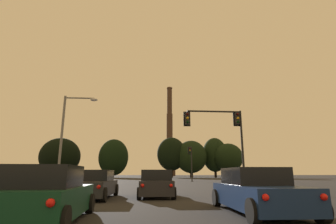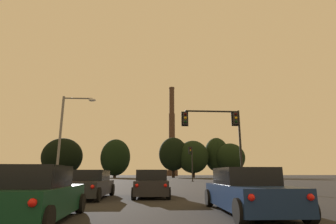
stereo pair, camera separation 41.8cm
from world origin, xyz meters
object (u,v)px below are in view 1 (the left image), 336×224
Objects in this scene: traffic_light_overhead_right at (223,128)px; smokestack at (170,140)px; hatchback_left_lane_second at (46,196)px; traffic_light_far_right at (191,158)px; street_lamp at (68,130)px; sedan_left_lane_front at (94,185)px; sedan_right_lane_second at (256,191)px; hatchback_center_lane_front at (156,184)px.

traffic_light_overhead_right is 0.11× the size of smokestack.
traffic_light_far_right is (10.00, 36.97, 3.14)m from hatchback_left_lane_second.
traffic_light_overhead_right is 12.93m from street_lamp.
street_lamp is at bearing 118.13° from sedan_left_lane_front.
hatchback_left_lane_second is 0.88× the size of sedan_right_lane_second.
smokestack reaches higher than sedan_right_lane_second.
traffic_light_far_right is at bearing -93.30° from smokestack.
sedan_left_lane_front is 8.48m from sedan_right_lane_second.
street_lamp is 147.76m from smokestack.
hatchback_left_lane_second is 15.98m from street_lamp.
hatchback_center_lane_front is 6.91m from sedan_right_lane_second.
hatchback_center_lane_front is 0.99× the size of hatchback_left_lane_second.
hatchback_center_lane_front is at bearing 10.56° from sedan_left_lane_front.
hatchback_center_lane_front is 154.72m from smokestack.
sedan_left_lane_front is 7.03m from hatchback_left_lane_second.
smokestack is (17.21, 153.01, 22.02)m from sedan_left_lane_front.
traffic_light_overhead_right is at bearing 38.15° from sedan_left_lane_front.
sedan_right_lane_second is at bearing -62.79° from hatchback_center_lane_front.
traffic_light_overhead_right is at bearing -93.23° from smokestack.
smokestack reaches higher than hatchback_left_lane_second.
traffic_light_far_right reaches higher than hatchback_left_lane_second.
street_lamp is (-12.87, 1.25, -0.11)m from traffic_light_overhead_right.
traffic_light_overhead_right is (5.71, 6.11, 4.23)m from hatchback_center_lane_front.
smokestack is (17.09, 160.04, 22.02)m from hatchback_left_lane_second.
hatchback_left_lane_second reaches higher than sedan_left_lane_front.
sedan_right_lane_second is 0.74× the size of traffic_light_overhead_right.
sedan_right_lane_second is (6.16, 1.34, 0.00)m from hatchback_left_lane_second.
hatchback_center_lane_front is at bearing -45.82° from street_lamp.
smokestack reaches higher than traffic_light_far_right.
hatchback_center_lane_front is 0.71× the size of traffic_light_far_right.
street_lamp is 0.13× the size of smokestack.
sedan_left_lane_front is 31.76m from traffic_light_far_right.
traffic_light_overhead_right reaches higher than hatchback_center_lane_front.
traffic_light_overhead_right is (8.95, 6.62, 4.22)m from sedan_left_lane_front.
traffic_light_far_right reaches higher than hatchback_center_lane_front.
smokestack is at bearing 87.13° from sedan_right_lane_second.
sedan_right_lane_second is (6.28, -5.69, 0.00)m from sedan_left_lane_front.
traffic_light_overhead_right reaches higher than sedan_left_lane_front.
street_lamp is at bearing -98.28° from smokestack.
hatchback_left_lane_second is 38.43m from traffic_light_far_right.
traffic_light_far_right is at bearing 72.60° from hatchback_left_lane_second.
hatchback_left_lane_second reaches higher than sedan_right_lane_second.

